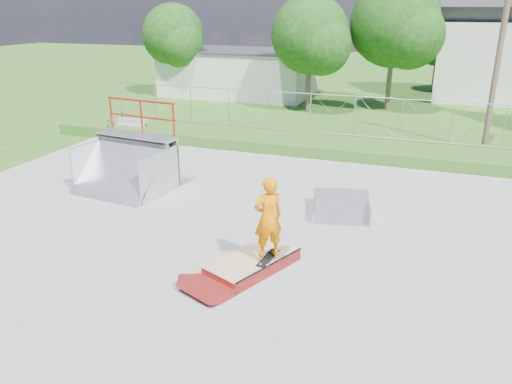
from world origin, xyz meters
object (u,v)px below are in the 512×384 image
Objects in this scene: grind_box at (253,264)px; quarter_pipe at (121,150)px; flat_bank_ramp at (341,207)px; skater at (268,221)px.

quarter_pipe is (-6.03, 3.66, 1.29)m from grind_box.
skater reaches higher than flat_bank_ramp.
skater is at bearing -23.47° from quarter_pipe.
skater is (0.38, -0.02, 1.19)m from grind_box.
quarter_pipe is at bearing 170.66° from flat_bank_ramp.
grind_box is 1.25m from skater.
flat_bank_ramp is at bearing -146.89° from skater.
flat_bank_ramp is at bearing 9.27° from quarter_pipe.
skater is (6.41, -3.69, -0.10)m from quarter_pipe.
flat_bank_ramp is 4.31m from skater.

